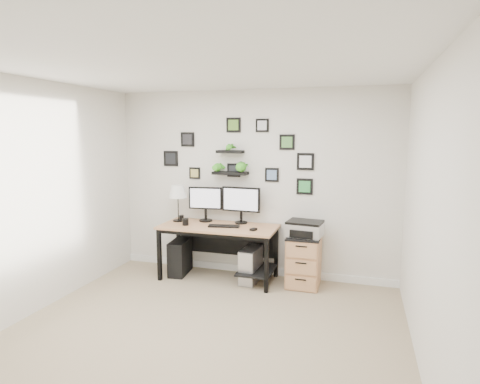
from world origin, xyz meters
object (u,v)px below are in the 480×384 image
(pc_tower_black, at_px, (180,257))
(printer, at_px, (305,229))
(desk, at_px, (222,234))
(table_lamp, at_px, (178,192))
(mug, at_px, (185,222))
(pc_tower_grey, at_px, (251,265))
(monitor_right, at_px, (241,202))
(monitor_left, at_px, (205,201))
(file_cabinet, at_px, (304,261))

(pc_tower_black, xyz_separation_m, printer, (1.77, 0.06, 0.53))
(desk, relative_size, table_lamp, 3.08)
(mug, bearing_deg, pc_tower_black, 139.94)
(pc_tower_grey, bearing_deg, desk, 177.02)
(table_lamp, bearing_deg, desk, -6.52)
(pc_tower_grey, xyz_separation_m, printer, (0.71, 0.07, 0.54))
(monitor_right, bearing_deg, pc_tower_black, -166.41)
(monitor_right, relative_size, table_lamp, 1.06)
(desk, bearing_deg, monitor_right, 42.35)
(monitor_left, height_order, monitor_right, monitor_right)
(mug, xyz_separation_m, printer, (1.61, 0.19, -0.03))
(monitor_left, relative_size, mug, 5.14)
(desk, height_order, pc_tower_black, desk)
(desk, height_order, file_cabinet, desk)
(desk, relative_size, printer, 3.34)
(mug, distance_m, printer, 1.62)
(monitor_left, relative_size, pc_tower_black, 1.01)
(monitor_left, bearing_deg, printer, -5.02)
(monitor_left, height_order, pc_tower_grey, monitor_left)
(table_lamp, bearing_deg, file_cabinet, -0.64)
(mug, height_order, pc_tower_grey, mug)
(monitor_right, height_order, mug, monitor_right)
(monitor_left, bearing_deg, monitor_right, 2.20)
(table_lamp, bearing_deg, pc_tower_grey, -5.17)
(monitor_right, bearing_deg, file_cabinet, -8.80)
(table_lamp, relative_size, mug, 5.39)
(pc_tower_black, bearing_deg, file_cabinet, -4.29)
(monitor_right, bearing_deg, desk, -137.65)
(file_cabinet, relative_size, printer, 1.40)
(desk, xyz_separation_m, monitor_right, (0.22, 0.20, 0.43))
(pc_tower_black, relative_size, file_cabinet, 0.73)
(table_lamp, distance_m, pc_tower_grey, 1.46)
(monitor_left, bearing_deg, table_lamp, -165.29)
(mug, xyz_separation_m, file_cabinet, (1.61, 0.20, -0.46))
(pc_tower_black, bearing_deg, mug, -46.46)
(pc_tower_grey, distance_m, printer, 0.89)
(desk, height_order, printer, printer)
(monitor_right, xyz_separation_m, pc_tower_black, (-0.85, -0.21, -0.81))
(monitor_right, xyz_separation_m, table_lamp, (-0.91, -0.12, 0.11))
(printer, bearing_deg, pc_tower_black, -178.07)
(mug, height_order, pc_tower_black, mug)
(monitor_left, relative_size, monitor_right, 0.90)
(printer, bearing_deg, monitor_left, 174.98)
(desk, distance_m, file_cabinet, 1.17)
(pc_tower_black, distance_m, printer, 1.84)
(monitor_right, relative_size, mug, 5.73)
(desk, relative_size, pc_tower_grey, 3.33)
(pc_tower_black, bearing_deg, table_lamp, 115.89)
(monitor_left, distance_m, mug, 0.43)
(monitor_left, distance_m, table_lamp, 0.41)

